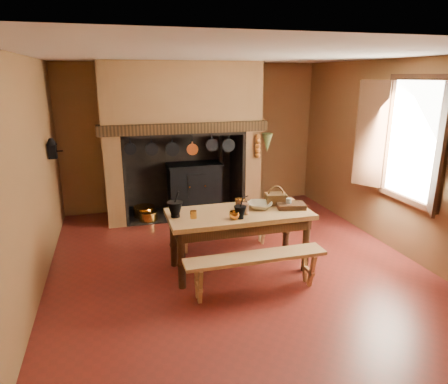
% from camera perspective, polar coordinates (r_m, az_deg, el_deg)
% --- Properties ---
extents(floor, '(5.50, 5.50, 0.00)m').
position_cam_1_polar(floor, '(5.77, 1.40, -10.04)').
color(floor, maroon).
rests_on(floor, ground).
extents(ceiling, '(5.50, 5.50, 0.00)m').
position_cam_1_polar(ceiling, '(5.17, 1.63, 18.97)').
color(ceiling, silver).
rests_on(ceiling, back_wall).
extents(back_wall, '(5.00, 0.02, 2.80)m').
position_cam_1_polar(back_wall, '(7.92, -4.49, 7.85)').
color(back_wall, brown).
rests_on(back_wall, floor).
extents(wall_left, '(0.02, 5.50, 2.80)m').
position_cam_1_polar(wall_left, '(5.15, -26.09, 1.62)').
color(wall_left, brown).
rests_on(wall_left, floor).
extents(wall_right, '(0.02, 5.50, 2.80)m').
position_cam_1_polar(wall_right, '(6.48, 23.18, 4.69)').
color(wall_right, brown).
rests_on(wall_right, floor).
extents(wall_front, '(5.00, 0.02, 2.80)m').
position_cam_1_polar(wall_front, '(2.91, 18.00, -8.00)').
color(wall_front, brown).
rests_on(wall_front, floor).
extents(chimney_breast, '(2.95, 0.96, 2.80)m').
position_cam_1_polar(chimney_breast, '(7.38, -6.18, 10.41)').
color(chimney_breast, brown).
rests_on(chimney_breast, floor).
extents(iron_range, '(1.12, 0.55, 1.60)m').
position_cam_1_polar(iron_range, '(7.81, -4.20, 0.86)').
color(iron_range, black).
rests_on(iron_range, floor).
extents(hearth_pans, '(0.51, 0.62, 0.20)m').
position_cam_1_polar(hearth_pans, '(7.58, -11.26, -2.99)').
color(hearth_pans, gold).
rests_on(hearth_pans, floor).
extents(hanging_pans, '(1.92, 0.29, 0.27)m').
position_cam_1_polar(hanging_pans, '(6.95, -5.67, 6.30)').
color(hanging_pans, black).
rests_on(hanging_pans, chimney_breast).
extents(onion_string, '(0.12, 0.10, 0.46)m').
position_cam_1_polar(onion_string, '(7.29, 4.84, 6.55)').
color(onion_string, '#AE6220').
rests_on(onion_string, chimney_breast).
extents(herb_bunch, '(0.20, 0.20, 0.35)m').
position_cam_1_polar(herb_bunch, '(7.35, 6.17, 6.98)').
color(herb_bunch, '#54602D').
rests_on(herb_bunch, chimney_breast).
extents(window, '(0.39, 1.75, 1.76)m').
position_cam_1_polar(window, '(6.04, 24.72, 6.64)').
color(window, white).
rests_on(window, wall_right).
extents(wall_coffee_mill, '(0.23, 0.16, 0.31)m').
position_cam_1_polar(wall_coffee_mill, '(6.62, -23.37, 5.92)').
color(wall_coffee_mill, black).
rests_on(wall_coffee_mill, wall_left).
extents(work_table, '(1.90, 0.84, 0.82)m').
position_cam_1_polar(work_table, '(5.35, 2.17, -4.14)').
color(work_table, tan).
rests_on(work_table, floor).
extents(bench_front, '(1.74, 0.31, 0.49)m').
position_cam_1_polar(bench_front, '(4.90, 4.54, -10.29)').
color(bench_front, tan).
rests_on(bench_front, floor).
extents(bench_back, '(1.50, 0.26, 0.42)m').
position_cam_1_polar(bench_back, '(6.12, 0.04, -5.17)').
color(bench_back, tan).
rests_on(bench_back, floor).
extents(mortar_large, '(0.20, 0.20, 0.34)m').
position_cam_1_polar(mortar_large, '(5.11, -7.00, -2.37)').
color(mortar_large, black).
rests_on(mortar_large, work_table).
extents(mortar_small, '(0.16, 0.16, 0.27)m').
position_cam_1_polar(mortar_small, '(5.03, 2.31, -2.81)').
color(mortar_small, black).
rests_on(mortar_small, work_table).
extents(coffee_grinder, '(0.16, 0.13, 0.17)m').
position_cam_1_polar(coffee_grinder, '(5.42, 2.55, -1.69)').
color(coffee_grinder, '#351A10').
rests_on(coffee_grinder, work_table).
extents(brass_mug_a, '(0.09, 0.09, 0.10)m').
position_cam_1_polar(brass_mug_a, '(5.06, -4.39, -3.23)').
color(brass_mug_a, gold).
rests_on(brass_mug_a, work_table).
extents(brass_mug_b, '(0.10, 0.10, 0.09)m').
position_cam_1_polar(brass_mug_b, '(5.58, 2.06, -1.36)').
color(brass_mug_b, gold).
rests_on(brass_mug_b, work_table).
extents(mixing_bowl, '(0.44, 0.44, 0.08)m').
position_cam_1_polar(mixing_bowl, '(5.45, 5.20, -1.90)').
color(mixing_bowl, beige).
rests_on(mixing_bowl, work_table).
extents(stoneware_crock, '(0.15, 0.15, 0.14)m').
position_cam_1_polar(stoneware_crock, '(5.20, 2.92, -2.42)').
color(stoneware_crock, brown).
rests_on(stoneware_crock, work_table).
extents(glass_jar, '(0.09, 0.09, 0.13)m').
position_cam_1_polar(glass_jar, '(5.51, 9.19, -1.57)').
color(glass_jar, beige).
rests_on(glass_jar, work_table).
extents(wicker_basket, '(0.31, 0.25, 0.27)m').
position_cam_1_polar(wicker_basket, '(5.62, 7.40, -0.90)').
color(wicker_basket, '#513218').
rests_on(wicker_basket, work_table).
extents(wooden_tray, '(0.43, 0.35, 0.06)m').
position_cam_1_polar(wooden_tray, '(5.52, 9.53, -1.90)').
color(wooden_tray, '#351A10').
rests_on(wooden_tray, work_table).
extents(brass_cup, '(0.17, 0.17, 0.11)m').
position_cam_1_polar(brass_cup, '(5.01, 1.50, -3.35)').
color(brass_cup, gold).
rests_on(brass_cup, work_table).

